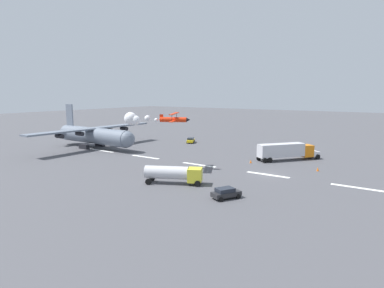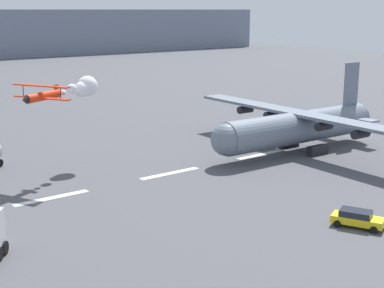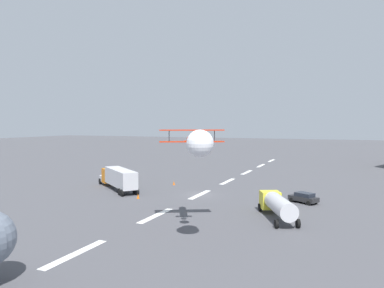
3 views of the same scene
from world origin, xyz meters
name	(u,v)px [view 3 (image 3 of 3)]	position (x,y,z in m)	size (l,w,h in m)	color
ground_plane	(200,195)	(0.00, 0.00, 0.00)	(440.00, 440.00, 0.00)	#4C4C51
runway_stripe_0	(271,161)	(-58.99, 0.00, 0.01)	(8.00, 0.90, 0.01)	white
runway_stripe_1	(261,166)	(-44.25, 0.00, 0.01)	(8.00, 0.90, 0.01)	white
runway_stripe_2	(247,172)	(-29.50, 0.00, 0.01)	(8.00, 0.90, 0.01)	white
runway_stripe_3	(228,181)	(-14.75, 0.00, 0.01)	(8.00, 0.90, 0.01)	white
runway_stripe_4	(200,195)	(0.00, 0.00, 0.01)	(8.00, 0.90, 0.01)	white
runway_stripe_5	(156,216)	(14.75, 0.00, 0.01)	(8.00, 0.90, 0.01)	white
runway_stripe_6	(75,254)	(29.50, 0.00, 0.01)	(8.00, 0.90, 0.01)	white
stunt_biplane_red	(198,143)	(22.18, 8.67, 9.64)	(11.63, 8.64, 2.50)	red
semi_truck_orange	(118,177)	(1.39, -14.69, 2.13)	(11.18, 13.02, 3.70)	silver
fuel_tanker_truck	(277,204)	(10.38, 14.21, 1.75)	(9.41, 6.35, 2.90)	yellow
airport_staff_sedan	(304,197)	(-0.09, 16.11, 0.81)	(3.53, 4.48, 1.52)	#262628
traffic_cone_near	(174,183)	(-6.81, -7.95, 0.38)	(0.44, 0.44, 0.75)	orange
traffic_cone_far	(138,196)	(6.62, -7.50, 0.38)	(0.44, 0.44, 0.75)	orange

